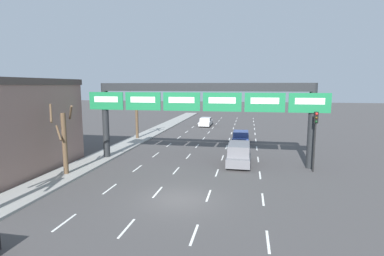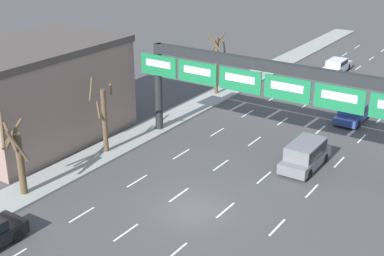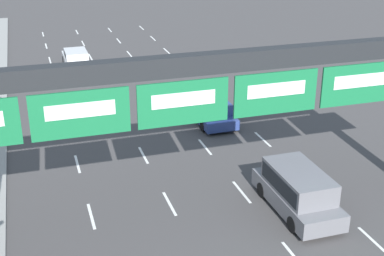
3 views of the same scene
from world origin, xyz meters
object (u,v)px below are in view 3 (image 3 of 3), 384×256
(car_blue, at_px, (211,110))
(suv_grey, at_px, (298,189))
(car_white, at_px, (76,59))
(sign_gantry, at_px, (228,95))

(car_blue, height_order, suv_grey, suv_grey)
(car_blue, relative_size, suv_grey, 0.97)
(car_blue, bearing_deg, car_white, 114.46)
(car_white, height_order, car_blue, car_white)
(sign_gantry, relative_size, suv_grey, 4.35)
(sign_gantry, xyz_separation_m, suv_grey, (3.23, 0.13, -4.40))
(car_white, xyz_separation_m, car_blue, (6.22, -13.66, -0.03))
(sign_gantry, xyz_separation_m, car_white, (-3.10, 24.18, -4.65))
(car_white, bearing_deg, suv_grey, -75.27)
(sign_gantry, bearing_deg, car_blue, 73.49)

